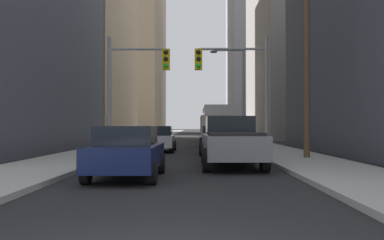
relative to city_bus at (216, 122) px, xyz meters
name	(u,v)px	position (x,y,z in m)	size (l,w,h in m)	color
sidewalk_left	(154,137)	(-7.38, 11.33, -1.85)	(3.21, 160.00, 0.15)	#9E9E99
sidewalk_right	(232,137)	(2.52, 11.33, -1.85)	(3.21, 160.00, 0.15)	#9E9E99
city_bus	(216,122)	(0.00, 0.00, 0.00)	(2.67, 11.50, 3.40)	silver
pickup_truck_grey	(231,142)	(-0.70, -27.00, -1.00)	(2.20, 5.43, 1.90)	slate
cargo_van_beige	(214,129)	(-0.66, -11.58, -0.64)	(2.16, 5.23, 2.26)	#C6B793
sedan_navy	(127,152)	(-4.00, -30.57, -1.16)	(1.95, 4.20, 1.52)	#141E4C
sedan_black	(217,140)	(-0.87, -20.19, -1.16)	(1.95, 4.23, 1.52)	black
sedan_silver	(158,139)	(-4.23, -17.86, -1.16)	(1.95, 4.22, 1.52)	#B7BABF
traffic_signal_near_left	(135,77)	(-5.07, -21.52, 2.08)	(3.14, 0.44, 6.00)	gray
traffic_signal_near_right	(235,76)	(-0.04, -21.52, 2.11)	(3.69, 0.44, 6.00)	gray
utility_pole_right	(306,48)	(2.84, -24.21, 3.03)	(2.20, 0.28, 9.37)	brown
street_lamp_right	(238,86)	(1.19, -10.40, 2.64)	(2.64, 0.32, 7.50)	gray
building_left_mid_office	(49,13)	(-19.03, 5.93, 12.61)	(17.57, 21.00, 29.09)	tan
building_left_far_tower	(122,23)	(-18.02, 48.44, 21.80)	(17.00, 28.78, 47.47)	tan
building_right_mid_block	(356,9)	(17.85, 9.77, 14.11)	(24.90, 20.78, 32.07)	gray
building_right_far_highrise	(282,20)	(16.93, 50.53, 22.89)	(23.08, 23.54, 49.64)	#93939E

